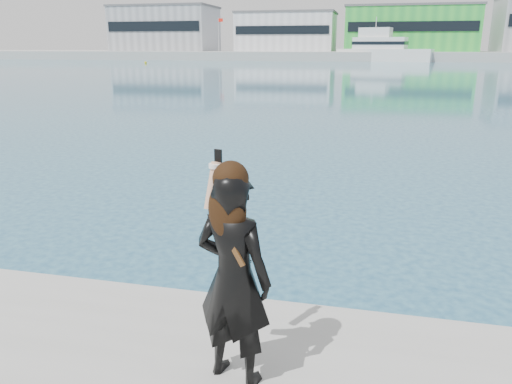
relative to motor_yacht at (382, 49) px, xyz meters
The scene contains 9 objects.
far_quay 17.82m from the motor_yacht, 95.60° to the left, with size 320.00×40.00×2.00m, color #9E9E99.
warehouse_grey_left 59.07m from the motor_yacht, 164.59° to the left, with size 26.52×16.36×11.50m.
warehouse_white 28.72m from the motor_yacht, 146.61° to the left, with size 24.48×15.35×9.50m.
warehouse_green 17.48m from the motor_yacht, 68.16° to the left, with size 30.60×16.36×10.50m.
flagpole_left 40.76m from the motor_yacht, 167.68° to the left, with size 1.28×0.16×8.00m.
flagpole_right 22.47m from the motor_yacht, 23.04° to the left, with size 1.28×0.16×8.00m.
motor_yacht is the anchor object (origin of this frame).
buoy_far 50.49m from the motor_yacht, 151.58° to the right, with size 0.50×0.50×0.50m, color #D8CA0B.
woman 112.58m from the motor_yacht, 90.94° to the right, with size 0.66×0.52×1.69m.
Camera 1 is at (0.78, -3.33, 3.20)m, focal length 35.00 mm.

